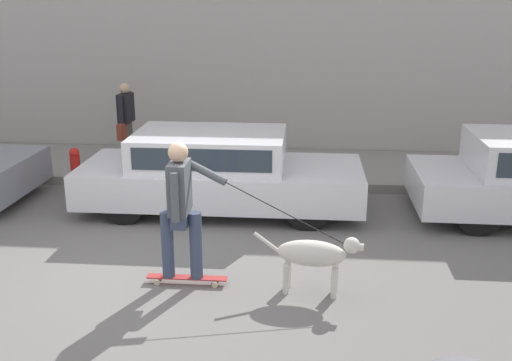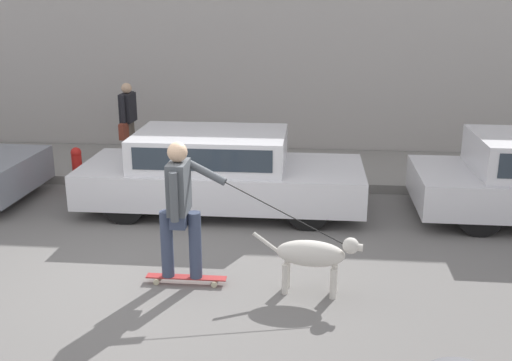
{
  "view_description": "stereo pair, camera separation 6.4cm",
  "coord_description": "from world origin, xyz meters",
  "px_view_note": "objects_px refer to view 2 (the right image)",
  "views": [
    {
      "loc": [
        1.65,
        -6.39,
        3.22
      ],
      "look_at": [
        1.03,
        0.9,
        0.95
      ],
      "focal_mm": 42.0,
      "sensor_mm": 36.0,
      "label": 1
    },
    {
      "loc": [
        1.71,
        -6.38,
        3.22
      ],
      "look_at": [
        1.03,
        0.9,
        0.95
      ],
      "focal_mm": 42.0,
      "sensor_mm": 36.0,
      "label": 2
    }
  ],
  "objects_px": {
    "skateboarder": "(181,205)",
    "pedestrian_with_bag": "(128,119)",
    "parked_car_1": "(219,172)",
    "fire_hydrant": "(77,168)",
    "dog": "(313,255)"
  },
  "relations": [
    {
      "from": "skateboarder",
      "to": "pedestrian_with_bag",
      "type": "bearing_deg",
      "value": 113.3
    },
    {
      "from": "skateboarder",
      "to": "pedestrian_with_bag",
      "type": "distance_m",
      "value": 5.21
    },
    {
      "from": "fire_hydrant",
      "to": "dog",
      "type": "bearing_deg",
      "value": -40.18
    },
    {
      "from": "skateboarder",
      "to": "parked_car_1",
      "type": "bearing_deg",
      "value": 89.29
    },
    {
      "from": "skateboarder",
      "to": "fire_hydrant",
      "type": "bearing_deg",
      "value": 127.47
    },
    {
      "from": "pedestrian_with_bag",
      "to": "fire_hydrant",
      "type": "height_order",
      "value": "pedestrian_with_bag"
    },
    {
      "from": "fire_hydrant",
      "to": "pedestrian_with_bag",
      "type": "bearing_deg",
      "value": 72.08
    },
    {
      "from": "dog",
      "to": "skateboarder",
      "type": "relative_size",
      "value": 0.52
    },
    {
      "from": "skateboarder",
      "to": "fire_hydrant",
      "type": "distance_m",
      "value": 4.21
    },
    {
      "from": "pedestrian_with_bag",
      "to": "parked_car_1",
      "type": "bearing_deg",
      "value": 137.29
    },
    {
      "from": "skateboarder",
      "to": "pedestrian_with_bag",
      "type": "relative_size",
      "value": 1.57
    },
    {
      "from": "fire_hydrant",
      "to": "skateboarder",
      "type": "bearing_deg",
      "value": -52.49
    },
    {
      "from": "parked_car_1",
      "to": "pedestrian_with_bag",
      "type": "bearing_deg",
      "value": 133.5
    },
    {
      "from": "parked_car_1",
      "to": "fire_hydrant",
      "type": "relative_size",
      "value": 5.77
    },
    {
      "from": "dog",
      "to": "fire_hydrant",
      "type": "relative_size",
      "value": 1.63
    }
  ]
}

